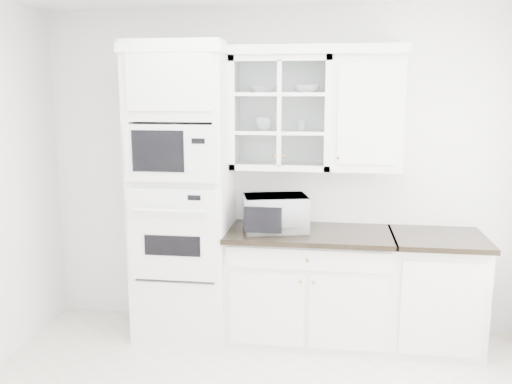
# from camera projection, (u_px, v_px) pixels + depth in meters

# --- Properties ---
(room_shell) EXTENTS (4.00, 3.50, 2.70)m
(room_shell) POSITION_uv_depth(u_px,v_px,m) (258.00, 133.00, 3.24)
(room_shell) COLOR white
(room_shell) RESTS_ON ground
(oven_column) EXTENTS (0.76, 0.68, 2.40)m
(oven_column) POSITION_uv_depth(u_px,v_px,m) (183.00, 194.00, 4.41)
(oven_column) COLOR white
(oven_column) RESTS_ON ground
(base_cabinet_run) EXTENTS (1.32, 0.67, 0.92)m
(base_cabinet_run) POSITION_uv_depth(u_px,v_px,m) (309.00, 284.00, 4.44)
(base_cabinet_run) COLOR white
(base_cabinet_run) RESTS_ON ground
(extra_base_cabinet) EXTENTS (0.72, 0.67, 0.92)m
(extra_base_cabinet) POSITION_uv_depth(u_px,v_px,m) (435.00, 291.00, 4.30)
(extra_base_cabinet) COLOR white
(extra_base_cabinet) RESTS_ON ground
(upper_cabinet_glass) EXTENTS (0.80, 0.33, 0.90)m
(upper_cabinet_glass) POSITION_uv_depth(u_px,v_px,m) (281.00, 113.00, 4.35)
(upper_cabinet_glass) COLOR white
(upper_cabinet_glass) RESTS_ON room_shell
(upper_cabinet_solid) EXTENTS (0.55, 0.33, 0.90)m
(upper_cabinet_solid) POSITION_uv_depth(u_px,v_px,m) (367.00, 113.00, 4.26)
(upper_cabinet_solid) COLOR white
(upper_cabinet_solid) RESTS_ON room_shell
(crown_molding) EXTENTS (2.14, 0.38, 0.07)m
(crown_molding) POSITION_uv_depth(u_px,v_px,m) (268.00, 51.00, 4.25)
(crown_molding) COLOR white
(crown_molding) RESTS_ON room_shell
(countertop_microwave) EXTENTS (0.58, 0.52, 0.29)m
(countertop_microwave) POSITION_uv_depth(u_px,v_px,m) (275.00, 213.00, 4.34)
(countertop_microwave) COLOR white
(countertop_microwave) RESTS_ON base_cabinet_run
(bowl_a) EXTENTS (0.27, 0.27, 0.05)m
(bowl_a) POSITION_uv_depth(u_px,v_px,m) (262.00, 89.00, 4.35)
(bowl_a) COLOR white
(bowl_a) RESTS_ON upper_cabinet_glass
(bowl_b) EXTENTS (0.22, 0.22, 0.06)m
(bowl_b) POSITION_uv_depth(u_px,v_px,m) (307.00, 89.00, 4.29)
(bowl_b) COLOR white
(bowl_b) RESTS_ON upper_cabinet_glass
(cup_a) EXTENTS (0.17, 0.17, 0.11)m
(cup_a) POSITION_uv_depth(u_px,v_px,m) (264.00, 124.00, 4.39)
(cup_a) COLOR white
(cup_a) RESTS_ON upper_cabinet_glass
(cup_b) EXTENTS (0.09, 0.09, 0.08)m
(cup_b) POSITION_uv_depth(u_px,v_px,m) (302.00, 126.00, 4.36)
(cup_b) COLOR white
(cup_b) RESTS_ON upper_cabinet_glass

